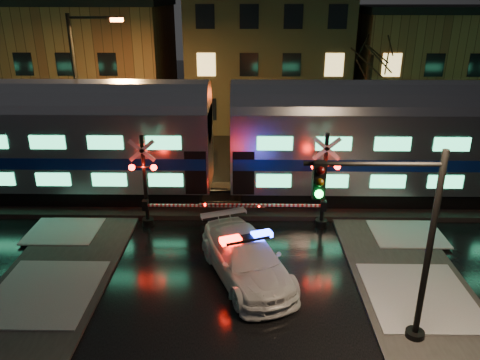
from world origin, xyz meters
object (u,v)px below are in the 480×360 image
Objects in this scene: traffic_light at (396,247)px; streetlight at (82,86)px; police_car at (246,258)px; crossing_signal_right at (316,190)px; crossing_signal_left at (153,190)px.

streetlight reaches higher than traffic_light.
streetlight is (-13.28, 14.08, 1.90)m from traffic_light.
crossing_signal_right reaches higher than police_car.
traffic_light is at bearing -46.68° from streetlight.
police_car is at bearing 139.72° from traffic_light.
crossing_signal_left is 0.99× the size of traffic_light.
crossing_signal_right is at bearing 0.02° from crossing_signal_left.
police_car is at bearing -126.52° from crossing_signal_right.
crossing_signal_right is at bearing -28.91° from streetlight.
crossing_signal_right is 0.70× the size of streetlight.
crossing_signal_right is 7.15m from crossing_signal_left.
streetlight is at bearing 126.54° from crossing_signal_left.
crossing_signal_right reaches higher than crossing_signal_left.
streetlight reaches higher than crossing_signal_left.
crossing_signal_left is at bearing 136.46° from traffic_light.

